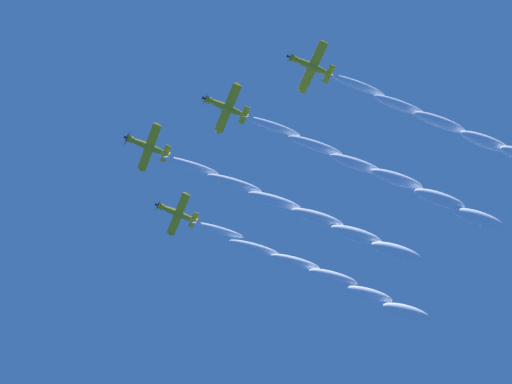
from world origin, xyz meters
name	(u,v)px	position (x,y,z in m)	size (l,w,h in m)	color
airplane_lead	(147,146)	(4.92, -5.32, 87.93)	(6.84, 7.67, 2.17)	gold
airplane_left_wingman	(225,107)	(-1.61, 5.47, 87.92)	(6.85, 7.67, 2.25)	gold
airplane_right_wingman	(176,213)	(-4.00, -13.54, 89.80)	(6.86, 7.68, 2.26)	gold
airplane_slot_tail	(310,66)	(-8.69, 16.09, 89.61)	(6.86, 7.67, 2.29)	gold
smoke_trail_lead	(322,220)	(-21.66, -0.87, 84.54)	(39.99, 8.34, 6.62)	white
smoke_trail_left_wingman	(404,184)	(-28.18, 9.88, 84.56)	(39.92, 7.70, 6.60)	white
smoke_trail_right_wingman	(338,281)	(-30.37, -9.20, 86.39)	(39.85, 7.81, 6.73)	white
smoke_trail_slot_tail	(490,143)	(-35.19, 20.72, 86.20)	(39.60, 8.25, 6.56)	white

